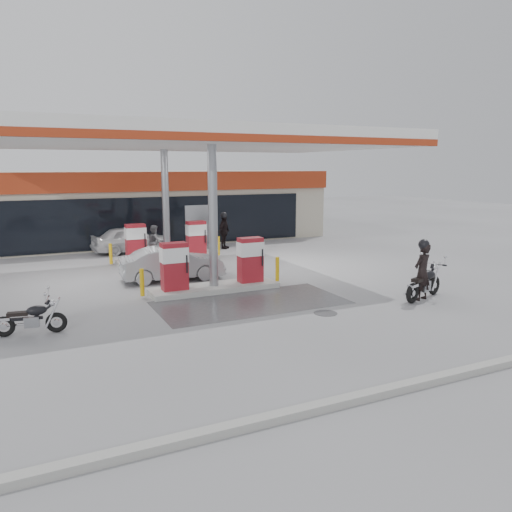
{
  "coord_description": "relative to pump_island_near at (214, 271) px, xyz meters",
  "views": [
    {
      "loc": [
        -5.96,
        -13.93,
        4.27
      ],
      "look_at": [
        1.38,
        1.49,
        1.2
      ],
      "focal_mm": 35.0,
      "sensor_mm": 36.0,
      "label": 1
    }
  ],
  "objects": [
    {
      "name": "canopy",
      "position": [
        0.0,
        3.0,
        4.56
      ],
      "size": [
        16.0,
        10.02,
        5.51
      ],
      "color": "silver",
      "rests_on": "ground"
    },
    {
      "name": "hatchback_silver",
      "position": [
        -0.85,
        2.2,
        -0.07
      ],
      "size": [
        3.95,
        1.6,
        1.28
      ],
      "primitive_type": "imported",
      "rotation": [
        0.0,
        0.0,
        1.5
      ],
      "color": "#919498",
      "rests_on": "ground"
    },
    {
      "name": "wet_patch",
      "position": [
        0.5,
        -2.0,
        -0.71
      ],
      "size": [
        6.0,
        3.0,
        0.0
      ],
      "primitive_type": "cube",
      "color": "#4C4C4F",
      "rests_on": "ground"
    },
    {
      "name": "pump_island_far",
      "position": [
        0.0,
        6.0,
        0.0
      ],
      "size": [
        5.14,
        1.3,
        1.78
      ],
      "color": "#9E9E99",
      "rests_on": "ground"
    },
    {
      "name": "sedan_white",
      "position": [
        -0.93,
        9.2,
        -0.04
      ],
      "size": [
        4.07,
        2.01,
        1.33
      ],
      "primitive_type": "imported",
      "rotation": [
        0.0,
        0.0,
        1.68
      ],
      "color": "silver",
      "rests_on": "ground"
    },
    {
      "name": "parked_car_right",
      "position": [
        5.32,
        12.0,
        -0.13
      ],
      "size": [
        4.56,
        3.18,
        1.16
      ],
      "primitive_type": "imported",
      "rotation": [
        0.0,
        0.0,
        1.24
      ],
      "color": "#141745",
      "rests_on": "ground"
    },
    {
      "name": "drain_cover",
      "position": [
        2.0,
        -4.0,
        -0.71
      ],
      "size": [
        0.7,
        0.7,
        0.01
      ],
      "primitive_type": "cylinder",
      "color": "#38383A",
      "rests_on": "ground"
    },
    {
      "name": "ground",
      "position": [
        0.0,
        -2.0,
        -0.71
      ],
      "size": [
        90.0,
        90.0,
        0.0
      ],
      "primitive_type": "plane",
      "color": "gray",
      "rests_on": "ground"
    },
    {
      "name": "attendant",
      "position": [
        -0.31,
        7.0,
        0.08
      ],
      "size": [
        0.64,
        0.8,
        1.58
      ],
      "primitive_type": "imported",
      "rotation": [
        0.0,
        0.0,
        1.51
      ],
      "color": "slate",
      "rests_on": "ground"
    },
    {
      "name": "main_motorcycle",
      "position": [
        5.82,
        -3.98,
        -0.21
      ],
      "size": [
        2.1,
        1.03,
        1.12
      ],
      "rotation": [
        0.0,
        0.0,
        0.35
      ],
      "color": "black",
      "rests_on": "ground"
    },
    {
      "name": "store_building",
      "position": [
        0.01,
        13.94,
        1.3
      ],
      "size": [
        22.0,
        8.22,
        4.0
      ],
      "color": "#B1A894",
      "rests_on": "ground"
    },
    {
      "name": "pump_island_near",
      "position": [
        0.0,
        0.0,
        0.0
      ],
      "size": [
        5.14,
        1.3,
        1.78
      ],
      "color": "#9E9E99",
      "rests_on": "ground"
    },
    {
      "name": "biker_walking",
      "position": [
        3.67,
        8.2,
        0.2
      ],
      "size": [
        1.09,
        1.04,
        1.82
      ],
      "primitive_type": "imported",
      "rotation": [
        0.0,
        0.0,
        0.73
      ],
      "color": "black",
      "rests_on": "ground"
    },
    {
      "name": "kerb",
      "position": [
        0.0,
        -9.0,
        -0.64
      ],
      "size": [
        28.0,
        0.25,
        0.15
      ],
      "primitive_type": "cube",
      "color": "gray",
      "rests_on": "ground"
    },
    {
      "name": "parked_motorcycle",
      "position": [
        -5.88,
        -2.33,
        -0.3
      ],
      "size": [
        1.79,
        0.7,
        0.92
      ],
      "rotation": [
        0.0,
        0.0,
        -0.16
      ],
      "color": "black",
      "rests_on": "ground"
    },
    {
      "name": "parked_car_left",
      "position": [
        -4.5,
        11.75,
        -0.12
      ],
      "size": [
        4.38,
        3.02,
        1.18
      ],
      "primitive_type": "imported",
      "rotation": [
        0.0,
        0.0,
        1.94
      ],
      "color": "black",
      "rests_on": "ground"
    },
    {
      "name": "biker_main",
      "position": [
        5.64,
        -4.05,
        0.22
      ],
      "size": [
        0.77,
        0.61,
        1.87
      ],
      "primitive_type": "imported",
      "rotation": [
        0.0,
        0.0,
        3.4
      ],
      "color": "black",
      "rests_on": "ground"
    }
  ]
}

